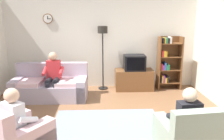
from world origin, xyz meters
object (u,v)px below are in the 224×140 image
floor_lamp (103,40)px  person_on_couch (53,74)px  couch (51,87)px  tv_stand (134,80)px  bookshelf (168,62)px  armchair_near_window (16,140)px  tv (135,63)px  person_in_left_armchair (19,119)px  armchair_near_bookshelf (187,139)px  person_in_right_armchair (185,118)px

floor_lamp → person_on_couch: 1.71m
couch → tv_stand: couch is taller
bookshelf → person_on_couch: (-3.18, -0.82, -0.09)m
tv_stand → bookshelf: bearing=4.1°
armchair_near_window → person_on_couch: size_ratio=0.95×
tv → floor_lamp: (-0.91, 0.12, 0.64)m
floor_lamp → person_in_left_armchair: 3.60m
person_on_couch → bookshelf: bearing=14.5°
armchair_near_window → person_on_couch: bearing=88.0°
tv_stand → person_on_couch: bearing=-161.1°
floor_lamp → person_in_left_armchair: size_ratio=1.65×
armchair_near_bookshelf → bookshelf: bearing=79.4°
tv_stand → person_in_left_armchair: bearing=-125.2°
armchair_near_window → person_in_right_armchair: (2.63, -0.01, 0.32)m
tv → person_in_left_armchair: (-2.22, -3.12, -0.21)m
tv_stand → floor_lamp: size_ratio=0.59×
tv_stand → floor_lamp: bearing=173.8°
floor_lamp → person_in_right_armchair: (1.26, -3.33, -0.85)m
tv → person_in_left_armchair: bearing=-125.4°
armchair_near_window → person_in_left_armchair: person_in_left_armchair is taller
couch → person_on_couch: (0.11, -0.11, 0.39)m
tv_stand → armchair_near_bookshelf: armchair_near_bookshelf is taller
tv_stand → armchair_near_window: 3.94m
floor_lamp → armchair_near_window: bearing=-112.3°
tv → armchair_near_bookshelf: tv is taller
tv → person_in_left_armchair: size_ratio=0.54×
armchair_near_window → person_in_left_armchair: (0.05, 0.07, 0.32)m
person_in_left_armchair → person_in_right_armchair: bearing=-1.8°
tv_stand → person_on_couch: size_ratio=0.89×
person_in_right_armchair → tv: bearing=96.3°
tv_stand → tv: bearing=-90.0°
tv_stand → bookshelf: size_ratio=0.71×
armchair_near_window → person_on_couch: (0.08, 2.47, 0.41)m
person_in_right_armchair → person_in_left_armchair: bearing=178.2°
tv → armchair_near_bookshelf: (0.36, -3.29, -0.53)m
couch → tv_stand: size_ratio=1.74×
bookshelf → tv: bearing=-174.5°
person_in_right_armchair → armchair_near_bookshelf: bearing=-83.8°
floor_lamp → couch: bearing=-152.0°
person_on_couch → person_in_right_armchair: person_on_couch is taller
person_in_right_armchair → couch: bearing=135.7°
couch → person_in_left_armchair: (0.08, -2.51, 0.29)m
armchair_near_bookshelf → person_on_couch: (-2.55, 2.57, 0.41)m
couch → tv: (2.30, 0.61, 0.50)m
floor_lamp → armchair_near_bookshelf: bearing=-69.6°
couch → armchair_near_bookshelf: 3.78m
person_on_couch → tv_stand: bearing=18.9°
couch → armchair_near_bookshelf: bearing=-45.2°
person_in_left_armchair → armchair_near_bookshelf: bearing=-3.7°
tv → armchair_near_window: (-2.27, -3.20, -0.53)m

